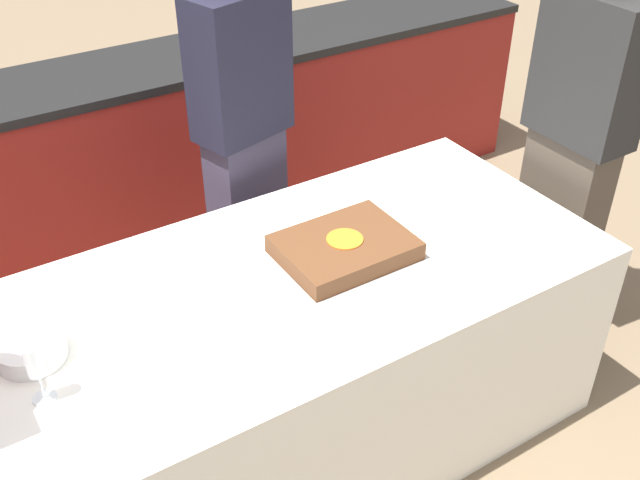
% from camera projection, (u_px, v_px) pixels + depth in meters
% --- Properties ---
extents(ground_plane, '(14.00, 14.00, 0.00)m').
position_uv_depth(ground_plane, '(299.00, 435.00, 2.82)').
color(ground_plane, '#7A664C').
extents(back_counter, '(4.40, 0.58, 0.92)m').
position_uv_depth(back_counter, '(133.00, 159.00, 3.63)').
color(back_counter, maroon).
rests_on(back_counter, ground_plane).
extents(dining_table, '(2.06, 0.97, 0.76)m').
position_uv_depth(dining_table, '(297.00, 361.00, 2.60)').
color(dining_table, white).
rests_on(dining_table, ground_plane).
extents(cake, '(0.46, 0.36, 0.07)m').
position_uv_depth(cake, '(345.00, 248.00, 2.45)').
color(cake, '#B7B2AD').
rests_on(cake, dining_table).
extents(plate_stack, '(0.19, 0.19, 0.06)m').
position_uv_depth(plate_stack, '(31.00, 350.00, 2.06)').
color(plate_stack, white).
rests_on(plate_stack, dining_table).
extents(wine_glass, '(0.06, 0.06, 0.18)m').
position_uv_depth(wine_glass, '(35.00, 364.00, 1.88)').
color(wine_glass, white).
rests_on(wine_glass, dining_table).
extents(side_plate_near_cake, '(0.22, 0.22, 0.00)m').
position_uv_depth(side_plate_near_cake, '(270.00, 219.00, 2.65)').
color(side_plate_near_cake, white).
rests_on(side_plate_near_cake, dining_table).
extents(side_plate_right_edge, '(0.22, 0.22, 0.00)m').
position_uv_depth(side_plate_right_edge, '(497.00, 205.00, 2.72)').
color(side_plate_right_edge, white).
rests_on(side_plate_right_edge, dining_table).
extents(utensil_pile, '(0.15, 0.09, 0.02)m').
position_uv_depth(utensil_pile, '(388.00, 325.00, 2.17)').
color(utensil_pile, white).
rests_on(utensil_pile, dining_table).
extents(person_cutting_cake, '(0.40, 0.29, 1.67)m').
position_uv_depth(person_cutting_cake, '(244.00, 140.00, 2.89)').
color(person_cutting_cake, '#383347').
rests_on(person_cutting_cake, ground_plane).
extents(person_seated_right, '(0.21, 0.40, 1.66)m').
position_uv_depth(person_seated_right, '(574.00, 148.00, 2.87)').
color(person_seated_right, '#4C4238').
rests_on(person_seated_right, ground_plane).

